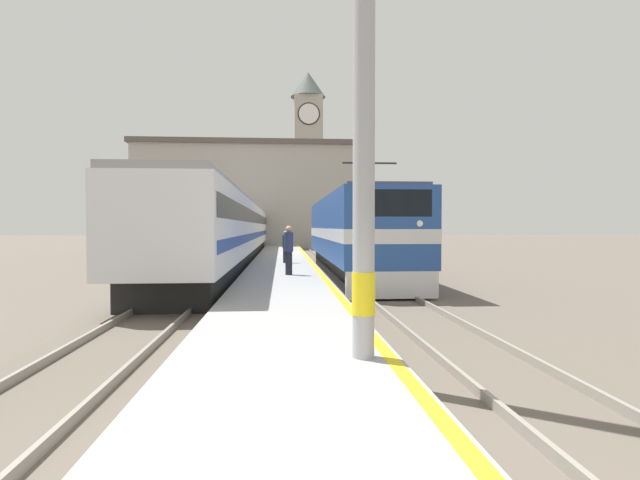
{
  "coord_description": "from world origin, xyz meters",
  "views": [
    {
      "loc": [
        -0.03,
        -3.98,
        2.21
      ],
      "look_at": [
        1.91,
        21.46,
        1.54
      ],
      "focal_mm": 28.0,
      "sensor_mm": 36.0,
      "label": 1
    }
  ],
  "objects_px": {
    "locomotive_train": "(354,235)",
    "clock_tower": "(308,153)",
    "person_on_platform": "(286,246)",
    "passenger_train": "(238,229)",
    "catenary_mast": "(368,70)",
    "second_waiting_passenger": "(289,249)"
  },
  "relations": [
    {
      "from": "person_on_platform",
      "to": "clock_tower",
      "type": "distance_m",
      "value": 40.83
    },
    {
      "from": "passenger_train",
      "to": "second_waiting_passenger",
      "type": "xyz_separation_m",
      "value": [
        3.29,
        -15.64,
        -0.66
      ]
    },
    {
      "from": "locomotive_train",
      "to": "passenger_train",
      "type": "distance_m",
      "value": 13.79
    },
    {
      "from": "passenger_train",
      "to": "catenary_mast",
      "type": "distance_m",
      "value": 28.18
    },
    {
      "from": "locomotive_train",
      "to": "catenary_mast",
      "type": "bearing_deg",
      "value": -97.6
    },
    {
      "from": "passenger_train",
      "to": "person_on_platform",
      "type": "bearing_deg",
      "value": -70.86
    },
    {
      "from": "clock_tower",
      "to": "person_on_platform",
      "type": "bearing_deg",
      "value": -94.67
    },
    {
      "from": "catenary_mast",
      "to": "second_waiting_passenger",
      "type": "distance_m",
      "value": 12.52
    },
    {
      "from": "locomotive_train",
      "to": "clock_tower",
      "type": "xyz_separation_m",
      "value": [
        0.14,
        42.32,
        9.96
      ]
    },
    {
      "from": "locomotive_train",
      "to": "catenary_mast",
      "type": "height_order",
      "value": "catenary_mast"
    },
    {
      "from": "passenger_train",
      "to": "catenary_mast",
      "type": "xyz_separation_m",
      "value": [
        4.22,
        -27.76,
        2.35
      ]
    },
    {
      "from": "locomotive_train",
      "to": "clock_tower",
      "type": "relative_size",
      "value": 0.72
    },
    {
      "from": "second_waiting_passenger",
      "to": "clock_tower",
      "type": "distance_m",
      "value": 46.97
    },
    {
      "from": "second_waiting_passenger",
      "to": "clock_tower",
      "type": "height_order",
      "value": "clock_tower"
    },
    {
      "from": "passenger_train",
      "to": "second_waiting_passenger",
      "type": "relative_size",
      "value": 24.46
    },
    {
      "from": "person_on_platform",
      "to": "second_waiting_passenger",
      "type": "distance_m",
      "value": 6.39
    },
    {
      "from": "locomotive_train",
      "to": "second_waiting_passenger",
      "type": "height_order",
      "value": "locomotive_train"
    },
    {
      "from": "catenary_mast",
      "to": "second_waiting_passenger",
      "type": "relative_size",
      "value": 4.38
    },
    {
      "from": "catenary_mast",
      "to": "person_on_platform",
      "type": "relative_size",
      "value": 5.03
    },
    {
      "from": "catenary_mast",
      "to": "clock_tower",
      "type": "xyz_separation_m",
      "value": [
        2.2,
        57.8,
        7.44
      ]
    },
    {
      "from": "second_waiting_passenger",
      "to": "catenary_mast",
      "type": "bearing_deg",
      "value": -85.6
    },
    {
      "from": "second_waiting_passenger",
      "to": "locomotive_train",
      "type": "bearing_deg",
      "value": 48.32
    }
  ]
}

